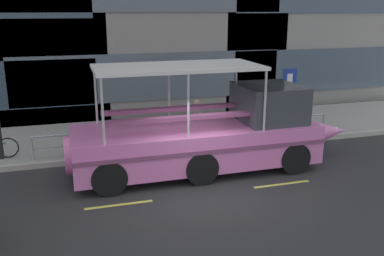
# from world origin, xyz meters

# --- Properties ---
(ground_plane) EXTENTS (120.00, 120.00, 0.00)m
(ground_plane) POSITION_xyz_m (0.00, 0.00, 0.00)
(ground_plane) COLOR #2B2B2D
(sidewalk) EXTENTS (32.00, 4.80, 0.18)m
(sidewalk) POSITION_xyz_m (0.00, 5.60, 0.09)
(sidewalk) COLOR #99968E
(sidewalk) RESTS_ON ground_plane
(curb_edge) EXTENTS (32.00, 0.18, 0.18)m
(curb_edge) POSITION_xyz_m (0.00, 3.11, 0.09)
(curb_edge) COLOR #B2ADA3
(curb_edge) RESTS_ON ground_plane
(lane_centreline) EXTENTS (25.80, 0.12, 0.01)m
(lane_centreline) POSITION_xyz_m (-0.00, -0.39, 0.00)
(lane_centreline) COLOR #DBD64C
(lane_centreline) RESTS_ON ground_plane
(curb_guardrail) EXTENTS (11.11, 0.09, 0.81)m
(curb_guardrail) POSITION_xyz_m (0.78, 3.45, 0.72)
(curb_guardrail) COLOR #9EA0A8
(curb_guardrail) RESTS_ON sidewalk
(parking_sign) EXTENTS (0.60, 0.12, 2.57)m
(parking_sign) POSITION_xyz_m (4.96, 4.05, 1.93)
(parking_sign) COLOR #4C4F54
(parking_sign) RESTS_ON sidewalk
(duck_tour_boat) EXTENTS (9.55, 2.65, 3.38)m
(duck_tour_boat) POSITION_xyz_m (0.88, 1.48, 1.12)
(duck_tour_boat) COLOR pink
(duck_tour_boat) RESTS_ON ground_plane
(pedestrian_near_bow) EXTENTS (0.46, 0.22, 1.61)m
(pedestrian_near_bow) POSITION_xyz_m (3.23, 4.92, 1.15)
(pedestrian_near_bow) COLOR black
(pedestrian_near_bow) RESTS_ON sidewalk
(pedestrian_mid_left) EXTENTS (0.40, 0.27, 1.50)m
(pedestrian_mid_left) POSITION_xyz_m (1.21, 4.25, 1.09)
(pedestrian_mid_left) COLOR #47423D
(pedestrian_mid_left) RESTS_ON sidewalk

